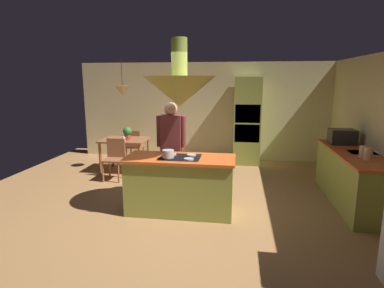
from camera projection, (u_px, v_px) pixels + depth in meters
The scene contains 17 objects.
ground at pixel (183, 206), 5.34m from camera, with size 8.16×8.16×0.00m, color #9E7042.
wall_back at pixel (205, 111), 8.42m from camera, with size 6.80×0.10×2.55m, color beige.
kitchen_island at pixel (180, 184), 5.05m from camera, with size 1.73×0.76×0.93m.
counter_run_right at pixel (352, 177), 5.41m from camera, with size 0.73×2.34×0.91m.
oven_tower at pixel (247, 121), 7.91m from camera, with size 0.66×0.62×2.17m.
dining_table at pixel (125, 144), 7.30m from camera, with size 1.04×0.80×0.76m.
person_at_island at pixel (171, 143), 5.62m from camera, with size 0.53×0.23×1.72m.
range_hood at pixel (180, 89), 4.75m from camera, with size 1.10×1.10×1.00m.
pendant_light_over_table at pixel (122, 91), 7.05m from camera, with size 0.32×0.32×0.82m.
chair_facing_island at pixel (115, 156), 6.72m from camera, with size 0.40×0.40×0.87m.
chair_by_back_wall at pixel (134, 145), 7.93m from camera, with size 0.40×0.40×0.87m.
potted_plant_on_table at pixel (127, 133), 7.13m from camera, with size 0.20×0.20×0.30m.
cup_on_table at pixel (124, 139), 7.06m from camera, with size 0.07×0.07×0.09m, color white.
canister_flour at pixel (368, 154), 4.75m from camera, with size 0.12×0.12×0.19m, color #E0B78C.
canister_sugar at pixel (364, 152), 4.92m from camera, with size 0.12×0.12×0.19m, color #E0B78C.
microwave_on_counter at pixel (342, 137), 5.96m from camera, with size 0.46×0.36×0.28m, color #232326.
cooking_pot_on_cooktop at pixel (168, 154), 4.84m from camera, with size 0.18×0.18×0.12m, color #B2B2B7.
Camera 1 is at (0.90, -4.94, 2.10)m, focal length 29.55 mm.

